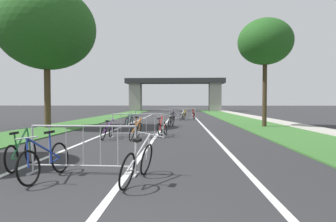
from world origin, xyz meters
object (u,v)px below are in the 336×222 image
object	(u,v)px
bicycle_red_0	(194,115)
bicycle_yellow_9	(184,115)
crowd_barrier_third	(153,118)
bicycle_red_10	(162,128)
bicycle_green_2	(21,153)
bicycle_orange_7	(136,130)
tree_left_pine_far	(47,29)
crowd_barrier_second	(138,126)
crowd_barrier_fourth	(183,114)
bicycle_white_5	(182,116)
bicycle_teal_6	(129,121)
bicycle_silver_8	(138,163)
tree_right_pine_near	(265,42)
bicycle_blue_3	(45,160)
bicycle_purple_1	(108,131)
bicycle_black_4	(171,121)
crowd_barrier_nearest	(83,150)
bicycle_purple_11	(173,116)

from	to	relation	value
bicycle_red_0	bicycle_yellow_9	xyz separation A→B (m)	(-0.91, -0.06, -0.01)
crowd_barrier_third	bicycle_red_10	xyz separation A→B (m)	(1.03, -5.89, -0.16)
bicycle_green_2	bicycle_orange_7	bearing A→B (deg)	65.01
tree_left_pine_far	crowd_barrier_third	distance (m)	8.43
crowd_barrier_second	bicycle_orange_7	xyz separation A→B (m)	(0.01, -0.60, -0.14)
crowd_barrier_fourth	bicycle_white_5	size ratio (longest dim) A/B	1.49
crowd_barrier_fourth	tree_left_pine_far	bearing A→B (deg)	-133.69
bicycle_teal_6	bicycle_silver_8	xyz separation A→B (m)	(2.55, -12.85, 0.04)
crowd_barrier_second	bicycle_teal_6	bearing A→B (deg)	103.99
tree_right_pine_near	crowd_barrier_fourth	xyz separation A→B (m)	(-5.07, 7.16, -4.77)
crowd_barrier_third	bicycle_orange_7	world-z (taller)	crowd_barrier_third
bicycle_red_0	bicycle_white_5	world-z (taller)	bicycle_red_0
tree_left_pine_far	bicycle_red_0	xyz separation A→B (m)	(9.15, 9.12, -5.55)
bicycle_red_0	bicycle_blue_3	xyz separation A→B (m)	(-3.86, -20.20, -0.01)
bicycle_green_2	bicycle_yellow_9	bearing A→B (deg)	72.40
bicycle_purple_1	crowd_barrier_fourth	bearing A→B (deg)	79.71
bicycle_blue_3	bicycle_orange_7	size ratio (longest dim) A/B	0.97
bicycle_white_5	bicycle_orange_7	distance (m)	13.01
bicycle_black_4	crowd_barrier_second	bearing A→B (deg)	-91.80
bicycle_orange_7	bicycle_red_10	distance (m)	1.52
crowd_barrier_second	bicycle_green_2	xyz separation A→B (m)	(-1.82, -5.91, -0.17)
crowd_barrier_second	crowd_barrier_fourth	bearing A→B (deg)	80.98
tree_right_pine_near	crowd_barrier_fourth	distance (m)	9.99
bicycle_blue_3	bicycle_yellow_9	bearing A→B (deg)	-90.77
crowd_barrier_third	bicycle_orange_7	size ratio (longest dim) A/B	1.34
tree_right_pine_near	bicycle_green_2	bearing A→B (deg)	-127.69
tree_left_pine_far	bicycle_silver_8	xyz separation A→B (m)	(7.18, -11.25, -5.56)
tree_right_pine_near	crowd_barrier_nearest	xyz separation A→B (m)	(-7.28, -12.04, -4.77)
bicycle_orange_7	bicycle_silver_8	bearing A→B (deg)	-74.23
bicycle_red_0	crowd_barrier_second	bearing A→B (deg)	-94.43
bicycle_teal_6	bicycle_white_5	bearing A→B (deg)	69.05
bicycle_purple_1	bicycle_orange_7	xyz separation A→B (m)	(1.23, -0.14, 0.04)
bicycle_white_5	bicycle_purple_11	xyz separation A→B (m)	(-0.83, 1.05, 0.01)
bicycle_teal_6	bicycle_purple_11	distance (m)	7.87
bicycle_silver_8	bicycle_red_10	world-z (taller)	bicycle_red_10
bicycle_blue_3	crowd_barrier_nearest	bearing A→B (deg)	-140.73
tree_right_pine_near	bicycle_black_4	bearing A→B (deg)	178.03
crowd_barrier_second	bicycle_red_0	world-z (taller)	crowd_barrier_second
tree_left_pine_far	bicycle_black_4	size ratio (longest dim) A/B	5.18
crowd_barrier_nearest	bicycle_teal_6	world-z (taller)	crowd_barrier_nearest
crowd_barrier_second	bicycle_white_5	world-z (taller)	crowd_barrier_second
crowd_barrier_third	bicycle_purple_11	xyz separation A→B (m)	(1.14, 6.92, -0.15)
bicycle_silver_8	bicycle_purple_11	size ratio (longest dim) A/B	1.08
bicycle_purple_11	crowd_barrier_nearest	bearing A→B (deg)	72.12
bicycle_white_5	bicycle_blue_3	bearing A→B (deg)	-85.80
crowd_barrier_fourth	bicycle_silver_8	bearing A→B (deg)	-92.76
bicycle_silver_8	bicycle_green_2	bearing A→B (deg)	171.34
bicycle_purple_1	bicycle_black_4	world-z (taller)	bicycle_black_4
tree_left_pine_far	tree_right_pine_near	xyz separation A→B (m)	(13.20, 1.35, -0.65)
crowd_barrier_third	bicycle_yellow_9	world-z (taller)	crowd_barrier_third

